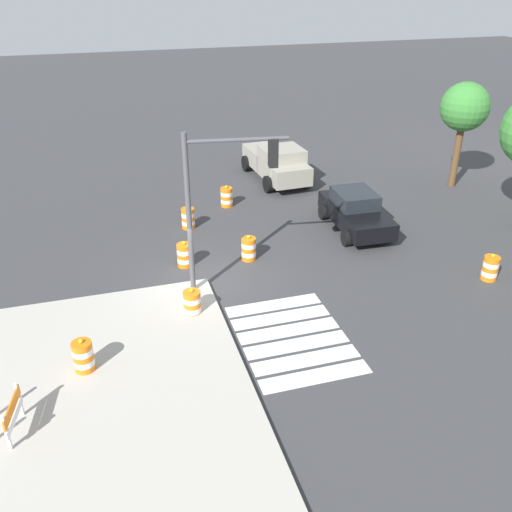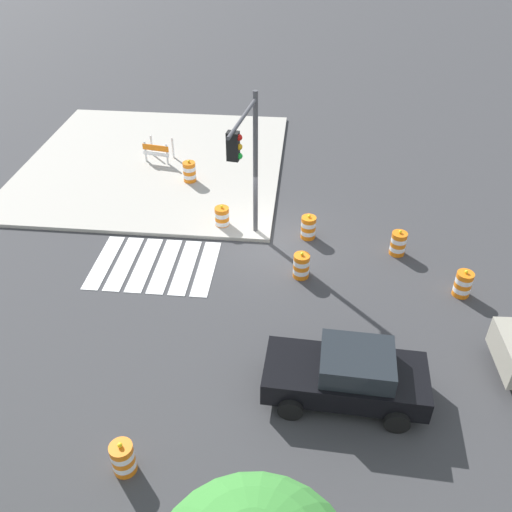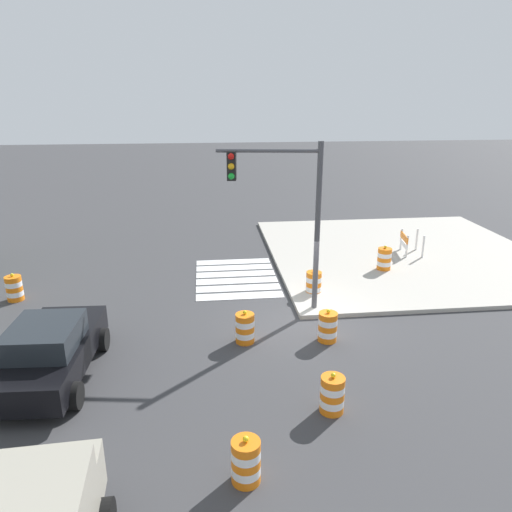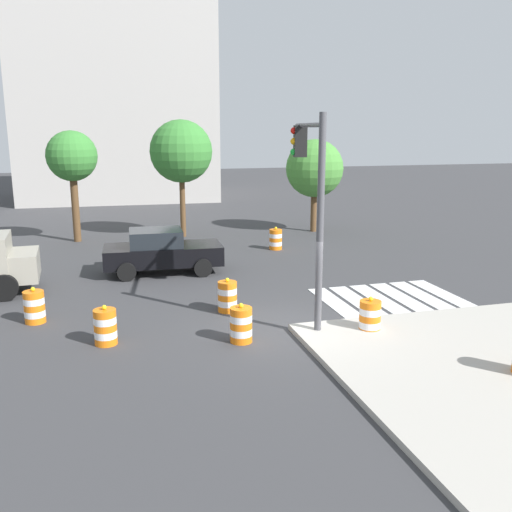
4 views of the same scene
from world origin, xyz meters
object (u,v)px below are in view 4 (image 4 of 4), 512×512
Objects in this scene: sports_car at (162,251)px; traffic_barrel_median_far at (370,317)px; traffic_barrel_crosswalk_end at (276,239)px; street_tree_streetside_near at (315,169)px; traffic_barrel_lane_center at (34,307)px; traffic_barrel_near_corner at (105,327)px; traffic_barrel_median_near at (241,325)px; street_tree_streetside_far at (72,157)px; traffic_light_pole at (311,181)px; street_tree_streetside_mid at (181,152)px; traffic_barrel_far_curb at (227,296)px.

sports_car is 4.29× the size of traffic_barrel_median_far.
street_tree_streetside_near is at bearing 49.32° from traffic_barrel_crosswalk_end.
sports_car is at bearing 49.34° from traffic_barrel_lane_center.
traffic_barrel_median_near is (3.29, -0.74, 0.00)m from traffic_barrel_near_corner.
traffic_barrel_lane_center is at bearing -93.52° from street_tree_streetside_far.
traffic_light_pole is at bearing 3.34° from traffic_barrel_near_corner.
sports_car is 7.87m from street_tree_streetside_mid.
street_tree_streetside_mid reaches higher than traffic_barrel_far_curb.
traffic_barrel_lane_center is 0.18× the size of street_tree_streetside_mid.
street_tree_streetside_far reaches higher than traffic_barrel_median_far.
traffic_barrel_near_corner is 0.19× the size of traffic_light_pole.
traffic_barrel_lane_center is 17.01m from street_tree_streetside_near.
street_tree_streetside_near is (12.52, 11.18, 2.79)m from traffic_barrel_lane_center.
traffic_barrel_near_corner is 1.00× the size of traffic_barrel_far_curb.
street_tree_streetside_far reaches higher than traffic_barrel_median_near.
traffic_barrel_median_near is 16.13m from street_tree_streetside_near.
traffic_barrel_far_curb is (-3.93, -7.88, 0.00)m from traffic_barrel_crosswalk_end.
traffic_barrel_median_near is 1.00× the size of traffic_barrel_lane_center.
street_tree_streetside_far is at bearing 94.79° from traffic_barrel_near_corner.
sports_car is 4.29× the size of traffic_barrel_far_curb.
sports_car is 5.29m from traffic_barrel_far_curb.
street_tree_streetside_near is at bearing 51.43° from traffic_barrel_near_corner.
traffic_barrel_median_near is at bearing -81.09° from sports_car.
street_tree_streetside_far reaches higher than street_tree_streetside_near.
traffic_light_pole reaches higher than traffic_barrel_median_near.
traffic_barrel_median_far is 17.20m from street_tree_streetside_far.
street_tree_streetside_near is 0.83× the size of street_tree_streetside_mid.
traffic_barrel_lane_center is (-3.99, -4.64, -0.36)m from sports_car.
traffic_barrel_lane_center is (-8.55, 3.25, 0.00)m from traffic_barrel_median_far.
traffic_barrel_far_curb is at bearing 138.75° from traffic_barrel_median_far.
street_tree_streetside_mid is at bearing 96.79° from traffic_light_pole.
traffic_barrel_median_far is 1.00× the size of traffic_barrel_far_curb.
sports_car is 4.29× the size of traffic_barrel_median_near.
traffic_light_pole is (3.37, -6.48, 3.10)m from sports_car.
street_tree_streetside_mid is (1.78, 6.90, 3.35)m from sports_car.
street_tree_streetside_far reaches higher than traffic_barrel_far_curb.
street_tree_streetside_mid is (0.59, 14.44, 3.71)m from traffic_barrel_median_near.
traffic_barrel_lane_center is at bearing -116.53° from street_tree_streetside_mid.
street_tree_streetside_mid is (-2.78, 14.79, 3.71)m from traffic_barrel_median_far.
street_tree_streetside_near is at bearing 58.41° from traffic_barrel_far_curb.
traffic_light_pole is (-1.19, 1.41, 3.46)m from traffic_barrel_median_far.
traffic_barrel_near_corner is at bearing -107.23° from sports_car.
traffic_barrel_far_curb is at bearing 145.27° from traffic_light_pole.
traffic_barrel_far_curb is 0.20× the size of street_tree_streetside_far.
street_tree_streetside_mid is (5.76, 11.54, 3.71)m from traffic_barrel_lane_center.
street_tree_streetside_near reaches higher than traffic_barrel_far_curb.
traffic_barrel_median_far is 0.19× the size of traffic_light_pole.
traffic_barrel_near_corner and traffic_barrel_lane_center have the same top height.
traffic_barrel_median_far is at bearing -93.98° from traffic_barrel_crosswalk_end.
traffic_barrel_crosswalk_end is at bearing -49.42° from street_tree_streetside_mid.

